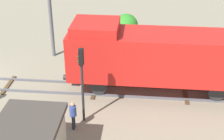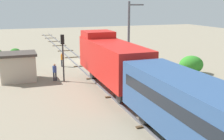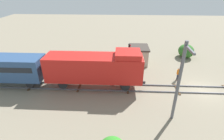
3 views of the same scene
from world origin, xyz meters
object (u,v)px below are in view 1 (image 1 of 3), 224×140
traffic_signal_mid (82,73)px  catenary_mast (50,6)px  locomotive (155,55)px  worker_by_signal (73,113)px

traffic_signal_mid → catenary_mast: size_ratio=0.59×
catenary_mast → locomotive: bearing=57.2°
locomotive → traffic_signal_mid: bearing=-49.4°
traffic_signal_mid → worker_by_signal: bearing=-27.7°
locomotive → catenary_mast: catenary_mast is taller
traffic_signal_mid → locomotive: bearing=130.6°
locomotive → traffic_signal_mid: size_ratio=2.58×
locomotive → catenary_mast: 9.43m
locomotive → traffic_signal_mid: (3.40, -3.96, 0.34)m
locomotive → traffic_signal_mid: locomotive is taller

